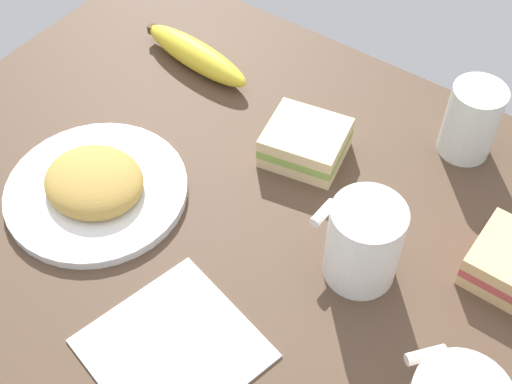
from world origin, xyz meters
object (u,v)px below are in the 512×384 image
plate_of_food (95,186)px  sandwich_side (303,142)px  glass_of_milk (471,123)px  banana (196,55)px  paper_napkin (173,348)px  coffee_mug_milky (364,242)px

plate_of_food → sandwich_side: 25.51cm
sandwich_side → glass_of_milk: size_ratio=1.12×
banana → paper_napkin: size_ratio=1.20×
plate_of_food → banana: plate_of_food is taller
plate_of_food → paper_napkin: 22.79cm
banana → glass_of_milk: bearing=10.6°
glass_of_milk → plate_of_food: bearing=-135.2°
plate_of_food → coffee_mug_milky: bearing=15.7°
plate_of_food → glass_of_milk: glass_of_milk is taller
plate_of_food → glass_of_milk: size_ratio=2.21×
plate_of_food → banana: 25.53cm
coffee_mug_milky → sandwich_side: (-14.27, 10.96, -3.07)cm
coffee_mug_milky → banana: 39.24cm
plate_of_food → coffee_mug_milky: (30.62, 8.60, 3.85)cm
banana → plate_of_food: bearing=-79.0°
coffee_mug_milky → banana: (-35.47, 16.46, -3.28)cm
coffee_mug_milky → banana: coffee_mug_milky is taller
glass_of_milk → paper_napkin: (-11.90, -42.31, -4.37)cm
banana → sandwich_side: bearing=-14.5°
coffee_mug_milky → paper_napkin: coffee_mug_milky is taller
coffee_mug_milky → glass_of_milk: bearing=86.2°
plate_of_food → sandwich_side: size_ratio=1.97×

